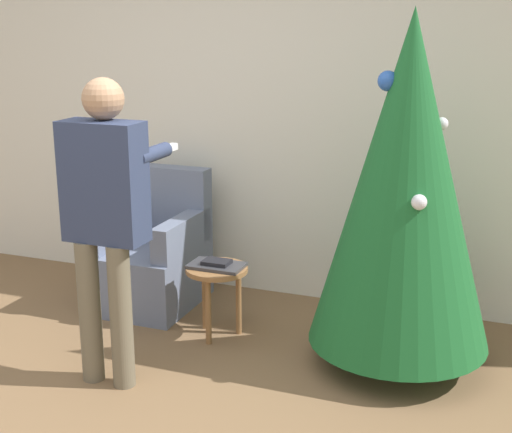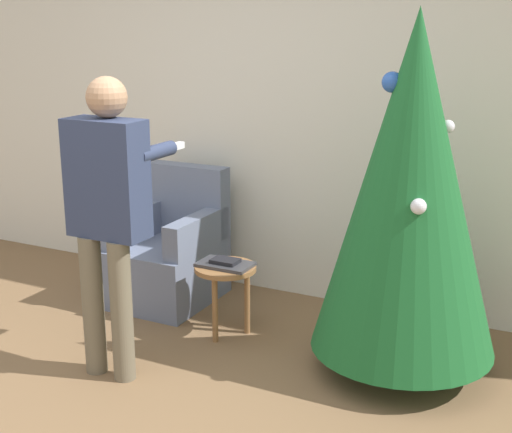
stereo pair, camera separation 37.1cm
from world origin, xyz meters
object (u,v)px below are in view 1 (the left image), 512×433
armchair (153,257)px  person_standing (105,206)px  christmas_tree (406,183)px  side_stool (217,279)px

armchair → person_standing: (0.33, -1.05, 0.65)m
christmas_tree → armchair: 1.93m
armchair → side_stool: (0.64, -0.35, 0.05)m
person_standing → side_stool: size_ratio=3.63×
christmas_tree → side_stool: 1.31m
armchair → person_standing: person_standing is taller
christmas_tree → person_standing: christmas_tree is taller
christmas_tree → person_standing: size_ratio=1.21×
person_standing → side_stool: (0.31, 0.70, -0.61)m
person_standing → side_stool: bearing=66.1°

